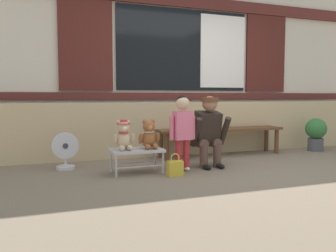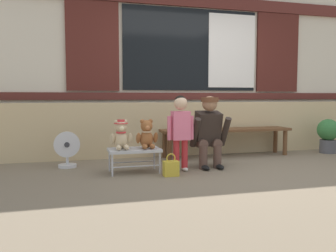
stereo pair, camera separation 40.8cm
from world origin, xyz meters
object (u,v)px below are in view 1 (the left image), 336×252
Objects in this scene: small_display_bench at (137,152)px; potted_plant at (316,132)px; handbag_on_ground at (175,168)px; floor_fan at (65,151)px; wooden_bench_long at (221,132)px; teddy_bear_with_hat at (124,136)px; child_standing at (182,124)px; adult_crouching at (209,131)px; teddy_bear_plain at (149,135)px.

potted_plant reaches higher than small_display_bench.
floor_fan reaches higher than handbag_on_ground.
wooden_bench_long is 5.78× the size of teddy_bear_with_hat.
floor_fan reaches higher than small_display_bench.
small_display_bench is at bearing -169.02° from potted_plant.
child_standing is at bearing -6.80° from small_display_bench.
floor_fan is at bearing -173.94° from wooden_bench_long.
small_display_bench is 1.76× the size of teddy_bear_with_hat.
small_display_bench is 3.46m from potted_plant.
child_standing is at bearing -163.01° from adult_crouching.
handbag_on_ground is 1.48m from floor_fan.
floor_fan is (-0.81, 0.55, -0.03)m from small_display_bench.
handbag_on_ground is at bearing -39.13° from small_display_bench.
wooden_bench_long is at bearing 40.29° from child_standing.
wooden_bench_long reaches higher than small_display_bench.
wooden_bench_long reaches higher than handbag_on_ground.
floor_fan is at bearing -178.49° from potted_plant.
teddy_bear_plain is (-1.45, -0.80, 0.09)m from wooden_bench_long.
teddy_bear_with_hat is 1.18m from adult_crouching.
child_standing is 0.47m from adult_crouching.
handbag_on_ground is 3.17m from potted_plant.
small_display_bench is 1.12× the size of potted_plant.
small_display_bench is 0.67m from child_standing.
teddy_bear_plain is at bearing -29.46° from floor_fan.
handbag_on_ground is (-0.63, -0.38, -0.38)m from adult_crouching.
adult_crouching is at bearing -14.84° from floor_fan.
adult_crouching is 1.90m from floor_fan.
floor_fan is (-1.82, 0.48, -0.24)m from adult_crouching.
wooden_bench_long is 1.80m from small_display_bench.
wooden_bench_long is 0.95m from adult_crouching.
adult_crouching is at bearing 16.99° from child_standing.
adult_crouching is at bearing 3.03° from teddy_bear_with_hat.
teddy_bear_plain reaches higher than wooden_bench_long.
potted_plant is (2.81, 0.73, -0.27)m from child_standing.
potted_plant is 1.19× the size of floor_fan.
handbag_on_ground is 0.48× the size of potted_plant.
potted_plant is at bearing 17.89° from handbag_on_ground.
child_standing is 3.52× the size of handbag_on_ground.
child_standing reaches higher than potted_plant.
wooden_bench_long is 1.79m from potted_plant.
teddy_bear_with_hat is 0.73m from handbag_on_ground.
handbag_on_ground is at bearing -137.66° from wooden_bench_long.
handbag_on_ground is at bearing -54.47° from teddy_bear_plain.
teddy_bear_with_hat is at bearing 174.49° from child_standing.
handbag_on_ground is 0.57× the size of floor_fan.
child_standing reaches higher than wooden_bench_long.
teddy_bear_with_hat is 0.75m from child_standing.
adult_crouching is at bearing 3.63° from small_display_bench.
small_display_bench is 1.33× the size of floor_fan.
wooden_bench_long is at bearing 51.28° from adult_crouching.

